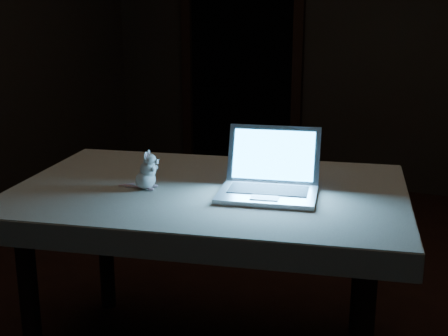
% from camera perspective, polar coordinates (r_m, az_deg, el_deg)
% --- Properties ---
extents(back_wall, '(4.50, 0.04, 2.60)m').
position_cam_1_polar(back_wall, '(4.65, 14.69, 13.75)').
color(back_wall, black).
rests_on(back_wall, ground).
extents(doorway, '(1.06, 0.36, 2.13)m').
position_cam_1_polar(doorway, '(4.97, 1.68, 11.57)').
color(doorway, black).
rests_on(doorway, back_wall).
extents(table, '(1.50, 1.13, 0.72)m').
position_cam_1_polar(table, '(2.36, -1.37, -10.39)').
color(table, black).
rests_on(table, floor).
extents(tablecloth, '(1.47, 1.00, 0.09)m').
position_cam_1_polar(tablecloth, '(2.24, -3.33, -2.90)').
color(tablecloth, beige).
rests_on(tablecloth, table).
extents(laptop, '(0.40, 0.37, 0.23)m').
position_cam_1_polar(laptop, '(2.08, 4.19, 0.26)').
color(laptop, '#B4B4B9').
rests_on(laptop, tablecloth).
extents(plush_mouse, '(0.11, 0.11, 0.14)m').
position_cam_1_polar(plush_mouse, '(2.20, -7.51, -0.20)').
color(plush_mouse, white).
rests_on(plush_mouse, tablecloth).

